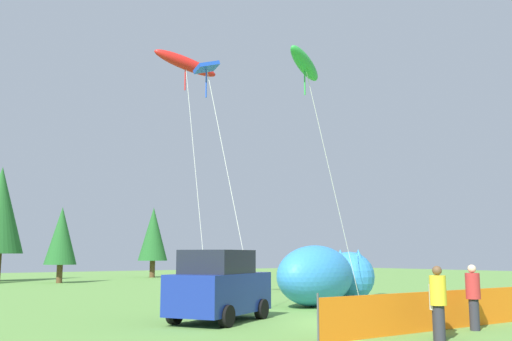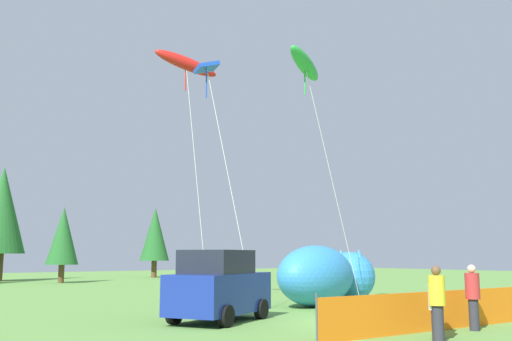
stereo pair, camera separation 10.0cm
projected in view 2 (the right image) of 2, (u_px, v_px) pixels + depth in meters
The scene contains 15 objects.
ground_plane at pixel (352, 324), 17.67m from camera, with size 120.00×120.00×0.00m, color #609342.
parked_car at pixel (219, 287), 18.33m from camera, with size 4.41×3.51×2.27m.
folding_chair at pixel (453, 302), 19.66m from camera, with size 0.58×0.58×0.89m.
inflatable_cat at pixel (326, 277), 24.30m from camera, with size 6.49×3.76×2.51m.
safety_fence at pixel (430, 311), 15.98m from camera, with size 8.40×0.37×1.20m.
spectator_in_grey_shirt at pixel (437, 298), 14.84m from camera, with size 0.40×0.40×1.81m.
spectator_in_black_shirt at pixel (437, 300), 14.09m from camera, with size 0.40×0.40×1.84m.
spectator_in_white_shirt at pixel (473, 294), 16.15m from camera, with size 0.40×0.40×1.84m.
spectator_in_red_shirt at pixel (436, 305), 14.22m from camera, with size 0.35×0.35×1.59m.
kite_red_lizard at pixel (186, 64), 26.66m from camera, with size 3.18×3.20×11.74m.
kite_blue_box at pixel (208, 72), 23.69m from camera, with size 1.11×3.35×10.08m.
kite_green_fish at pixel (305, 65), 22.98m from camera, with size 4.05×1.51×10.43m.
horizon_tree_east at pixel (63, 236), 43.89m from camera, with size 2.43×2.43×5.81m.
horizon_tree_west at pixel (155, 234), 54.57m from camera, with size 2.78×2.78×6.64m.
horizon_tree_mid at pixel (2, 210), 46.82m from camera, with size 3.93×3.93×9.37m.
Camera 2 is at (-13.29, -12.76, 2.11)m, focal length 40.00 mm.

